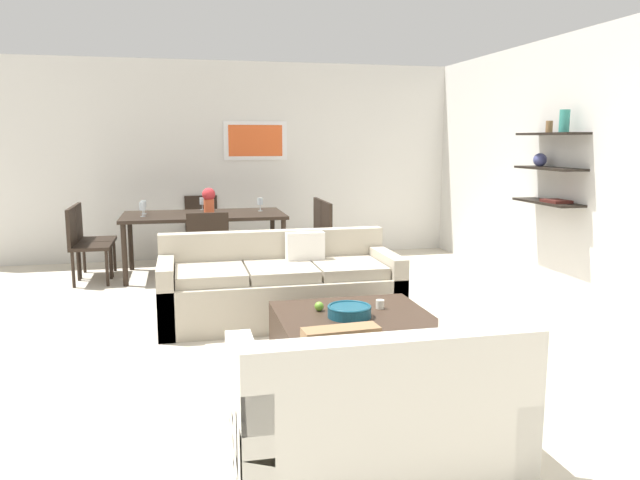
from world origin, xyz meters
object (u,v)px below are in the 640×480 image
coffee_table (354,339)px  candle_jar (380,304)px  sofa_beige (280,288)px  dining_chair_foot (208,246)px  dining_chair_right_near (318,232)px  wine_glass_left_near (142,207)px  centerpiece_vase (209,199)px  apple_on_coffee_table (319,306)px  dining_chair_left_far (88,235)px  loveseat_white (372,408)px  wine_glass_left_far (144,204)px  wine_glass_right_far (260,202)px  dining_chair_right_far (310,227)px  dining_table (204,219)px  wine_glass_head (202,202)px  decorative_bowl (349,311)px  dining_chair_head (202,224)px  dining_chair_left_near (83,241)px

coffee_table → candle_jar: candle_jar is taller
sofa_beige → dining_chair_foot: 1.35m
dining_chair_right_near → wine_glass_left_near: size_ratio=5.15×
wine_glass_left_near → centerpiece_vase: centerpiece_vase is taller
apple_on_coffee_table → dining_chair_left_far: dining_chair_left_far is taller
apple_on_coffee_table → loveseat_white: bearing=-92.5°
wine_glass_left_far → wine_glass_right_far: wine_glass_right_far is taller
dining_chair_right_far → dining_chair_right_near: (0.00, -0.46, 0.00)m
dining_table → wine_glass_head: (0.00, 0.45, 0.17)m
candle_jar → apple_on_coffee_table: bearing=175.3°
coffee_table → dining_chair_left_far: (-2.31, 3.59, 0.31)m
wine_glass_left_near → wine_glass_right_far: size_ratio=1.03×
dining_chair_right_far → wine_glass_left_near: bearing=-170.3°
decorative_bowl → wine_glass_right_far: 3.59m
wine_glass_left_far → loveseat_white: bearing=-74.4°
loveseat_white → dining_chair_foot: dining_chair_foot is taller
loveseat_white → wine_glass_left_far: wine_glass_left_far is taller
apple_on_coffee_table → dining_chair_right_near: size_ratio=0.08×
decorative_bowl → dining_chair_right_near: (0.49, 3.20, 0.08)m
dining_chair_right_far → wine_glass_left_far: (-2.08, -0.10, 0.36)m
sofa_beige → wine_glass_left_near: 2.44m
dining_table → wine_glass_right_far: 0.74m
candle_jar → dining_table: bearing=109.8°
wine_glass_left_far → wine_glass_right_far: (1.42, -0.00, 0.00)m
loveseat_white → dining_chair_right_near: (0.73, 4.49, 0.21)m
wine_glass_left_near → wine_glass_head: bearing=39.0°
dining_chair_right_far → dining_chair_head: size_ratio=1.00×
dining_chair_right_near → wine_glass_right_far: bearing=152.0°
wine_glass_right_far → wine_glass_head: bearing=155.5°
candle_jar → dining_chair_foot: size_ratio=0.08×
decorative_bowl → dining_chair_right_near: 3.24m
candle_jar → wine_glass_right_far: bearing=97.8°
decorative_bowl → dining_chair_left_near: 3.92m
decorative_bowl → candle_jar: (0.29, 0.16, -0.01)m
coffee_table → wine_glass_left_far: wine_glass_left_far is taller
apple_on_coffee_table → dining_chair_foot: 2.42m
dining_chair_left_far → dining_chair_right_far: bearing=0.0°
coffee_table → wine_glass_right_far: 3.56m
loveseat_white → dining_chair_head: bearing=96.5°
dining_chair_left_near → wine_glass_left_far: size_ratio=5.35×
loveseat_white → wine_glass_left_far: size_ratio=8.55×
coffee_table → wine_glass_left_near: 3.69m
dining_chair_left_far → wine_glass_left_near: wine_glass_left_near is taller
wine_glass_left_near → dining_chair_foot: bearing=-48.1°
candle_jar → dining_chair_left_near: size_ratio=0.08×
coffee_table → centerpiece_vase: (-0.87, 3.35, 0.73)m
dining_table → dining_chair_head: 0.93m
wine_glass_right_far → dining_table: bearing=-169.9°
apple_on_coffee_table → dining_chair_left_far: (-2.09, 3.46, 0.09)m
centerpiece_vase → loveseat_white: bearing=-83.0°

